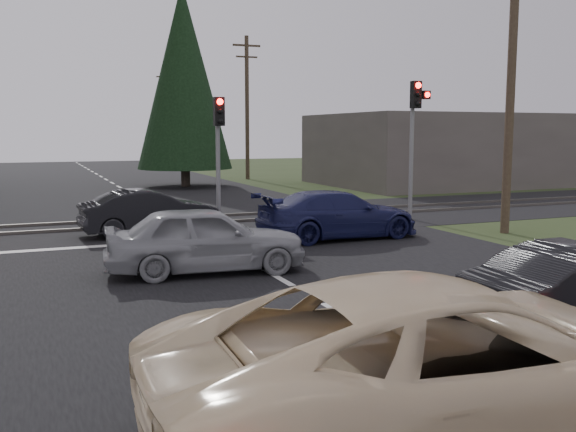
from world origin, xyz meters
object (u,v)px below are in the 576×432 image
traffic_signal_right (415,123)px  cream_coupe (451,363)px  silver_car (206,239)px  dark_car_far (150,212)px  traffic_signal_center (219,138)px  utility_pole_far (166,115)px  blue_sedan (338,215)px  utility_pole_mid (247,105)px  utility_pole_near (511,73)px

traffic_signal_right → cream_coupe: 16.44m
silver_car → dark_car_far: 5.66m
cream_coupe → silver_car: (-0.15, 8.37, -0.09)m
traffic_signal_center → utility_pole_far: bearing=80.4°
utility_pole_far → silver_car: 52.00m
blue_sedan → silver_car: bearing=120.9°
traffic_signal_center → traffic_signal_right: bearing=-10.4°
utility_pole_far → cream_coupe: size_ratio=1.53×
traffic_signal_right → dark_car_far: traffic_signal_right is taller
silver_car → blue_sedan: silver_car is taller
traffic_signal_center → blue_sedan: 4.88m
traffic_signal_center → silver_car: traffic_signal_center is taller
utility_pole_mid → dark_car_far: 22.92m
traffic_signal_center → blue_sedan: bearing=-56.9°
utility_pole_near → utility_pole_mid: size_ratio=1.00×
utility_pole_mid → utility_pole_far: (0.00, 25.00, 0.00)m
traffic_signal_right → utility_pole_near: size_ratio=0.52×
blue_sedan → cream_coupe: bearing=157.0°
utility_pole_far → silver_car: size_ratio=2.11×
utility_pole_far → silver_car: (-9.74, -50.92, -4.00)m
silver_car → blue_sedan: size_ratio=0.91×
traffic_signal_right → traffic_signal_center: bearing=169.6°
cream_coupe → traffic_signal_right: bearing=-30.5°
utility_pole_mid → blue_sedan: bearing=-102.5°
traffic_signal_right → blue_sedan: 5.50m
utility_pole_far → cream_coupe: 60.19m
traffic_signal_center → blue_sedan: traffic_signal_center is taller
silver_car → dark_car_far: (-0.16, 5.66, -0.06)m
dark_car_far → utility_pole_near: bearing=-114.5°
dark_car_far → traffic_signal_right: bearing=-95.5°
utility_pole_near → blue_sedan: size_ratio=1.92×
utility_pole_near → dark_car_far: 11.34m
silver_car → traffic_signal_right: bearing=-52.5°
utility_pole_far → blue_sedan: bearing=-96.1°
utility_pole_near → cream_coupe: bearing=-133.0°
blue_sedan → utility_pole_far: bearing=-7.4°
dark_car_far → blue_sedan: bearing=-123.5°
silver_car → blue_sedan: (4.64, 2.92, -0.05)m
traffic_signal_center → utility_pole_mid: utility_pole_mid is taller
silver_car → dark_car_far: bearing=7.6°
utility_pole_near → utility_pole_far: bearing=90.0°
traffic_signal_center → utility_pole_near: size_ratio=0.46×
utility_pole_near → dark_car_far: (-9.90, 3.74, -4.06)m
traffic_signal_center → utility_pole_mid: (7.50, 19.32, 1.92)m
cream_coupe → utility_pole_near: bearing=-41.4°
traffic_signal_right → traffic_signal_center: traffic_signal_right is taller
traffic_signal_right → utility_pole_near: utility_pole_near is taller
utility_pole_mid → dark_car_far: (-9.90, -20.26, -4.06)m
blue_sedan → dark_car_far: (-4.80, 2.74, -0.02)m
utility_pole_mid → traffic_signal_right: bearing=-92.7°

